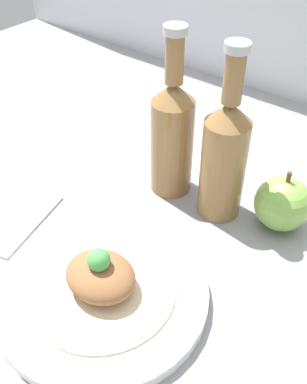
{
  "coord_description": "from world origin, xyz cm",
  "views": [
    {
      "loc": [
        28.87,
        -38.44,
        48.58
      ],
      "look_at": [
        -0.14,
        -1.65,
        9.66
      ],
      "focal_mm": 42.0,
      "sensor_mm": 36.0,
      "label": 1
    }
  ],
  "objects_px": {
    "plated_food": "(101,279)",
    "apple": "(282,203)",
    "plate": "(102,292)",
    "cider_bottle_left": "(172,134)",
    "cider_bottle_right": "(224,155)"
  },
  "relations": [
    {
      "from": "plated_food",
      "to": "apple",
      "type": "distance_m",
      "value": 0.3
    },
    {
      "from": "plate",
      "to": "cider_bottle_left",
      "type": "height_order",
      "value": "cider_bottle_left"
    },
    {
      "from": "plate",
      "to": "cider_bottle_left",
      "type": "bearing_deg",
      "value": 105.89
    },
    {
      "from": "plated_food",
      "to": "apple",
      "type": "xyz_separation_m",
      "value": [
        0.12,
        0.27,
        0.0
      ]
    },
    {
      "from": "cider_bottle_right",
      "to": "apple",
      "type": "bearing_deg",
      "value": 17.46
    },
    {
      "from": "plate",
      "to": "cider_bottle_right",
      "type": "bearing_deg",
      "value": 83.87
    },
    {
      "from": "cider_bottle_right",
      "to": "apple",
      "type": "distance_m",
      "value": 0.12
    },
    {
      "from": "cider_bottle_right",
      "to": "plated_food",
      "type": "bearing_deg",
      "value": -96.13
    },
    {
      "from": "plate",
      "to": "apple",
      "type": "height_order",
      "value": "apple"
    },
    {
      "from": "cider_bottle_right",
      "to": "plate",
      "type": "bearing_deg",
      "value": -96.13
    },
    {
      "from": "cider_bottle_left",
      "to": "cider_bottle_right",
      "type": "bearing_deg",
      "value": 0.0
    },
    {
      "from": "plate",
      "to": "cider_bottle_right",
      "type": "relative_size",
      "value": 1.0
    },
    {
      "from": "plate",
      "to": "apple",
      "type": "distance_m",
      "value": 0.3
    },
    {
      "from": "plate",
      "to": "cider_bottle_left",
      "type": "distance_m",
      "value": 0.27
    },
    {
      "from": "apple",
      "to": "cider_bottle_left",
      "type": "bearing_deg",
      "value": -171.24
    }
  ]
}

